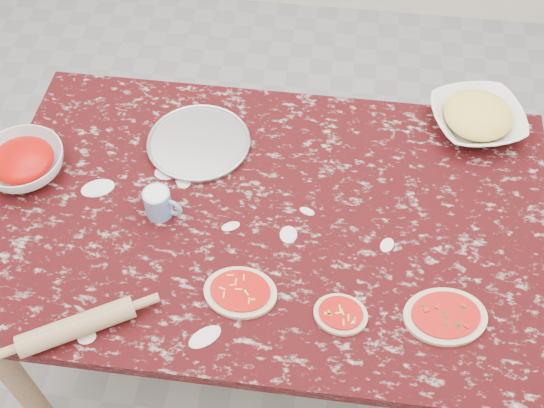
{
  "coord_description": "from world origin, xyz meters",
  "views": [
    {
      "loc": [
        0.14,
        -1.09,
        2.25
      ],
      "look_at": [
        0.0,
        0.0,
        0.8
      ],
      "focal_mm": 43.66,
      "sensor_mm": 36.0,
      "label": 1
    }
  ],
  "objects_px": {
    "worktable": "(272,231)",
    "rolling_pin": "(77,326)",
    "cheese_bowl": "(476,120)",
    "sauce_bowl": "(24,163)",
    "pizza_tray": "(199,143)",
    "flour_mug": "(159,203)"
  },
  "relations": [
    {
      "from": "rolling_pin",
      "to": "sauce_bowl",
      "type": "bearing_deg",
      "value": 122.71
    },
    {
      "from": "pizza_tray",
      "to": "cheese_bowl",
      "type": "xyz_separation_m",
      "value": [
        0.84,
        0.18,
        0.03
      ]
    },
    {
      "from": "rolling_pin",
      "to": "flour_mug",
      "type": "bearing_deg",
      "value": 73.06
    },
    {
      "from": "worktable",
      "to": "flour_mug",
      "type": "distance_m",
      "value": 0.34
    },
    {
      "from": "pizza_tray",
      "to": "cheese_bowl",
      "type": "distance_m",
      "value": 0.86
    },
    {
      "from": "sauce_bowl",
      "to": "rolling_pin",
      "type": "relative_size",
      "value": 0.85
    },
    {
      "from": "pizza_tray",
      "to": "sauce_bowl",
      "type": "height_order",
      "value": "sauce_bowl"
    },
    {
      "from": "rolling_pin",
      "to": "worktable",
      "type": "bearing_deg",
      "value": 44.39
    },
    {
      "from": "pizza_tray",
      "to": "sauce_bowl",
      "type": "bearing_deg",
      "value": -160.42
    },
    {
      "from": "sauce_bowl",
      "to": "cheese_bowl",
      "type": "bearing_deg",
      "value": 15.02
    },
    {
      "from": "worktable",
      "to": "sauce_bowl",
      "type": "xyz_separation_m",
      "value": [
        -0.74,
        0.06,
        0.12
      ]
    },
    {
      "from": "worktable",
      "to": "cheese_bowl",
      "type": "xyz_separation_m",
      "value": [
        0.58,
        0.42,
        0.12
      ]
    },
    {
      "from": "worktable",
      "to": "rolling_pin",
      "type": "xyz_separation_m",
      "value": [
        -0.43,
        -0.42,
        0.11
      ]
    },
    {
      "from": "sauce_bowl",
      "to": "flour_mug",
      "type": "height_order",
      "value": "flour_mug"
    },
    {
      "from": "worktable",
      "to": "rolling_pin",
      "type": "relative_size",
      "value": 5.57
    },
    {
      "from": "cheese_bowl",
      "to": "rolling_pin",
      "type": "height_order",
      "value": "cheese_bowl"
    },
    {
      "from": "cheese_bowl",
      "to": "flour_mug",
      "type": "bearing_deg",
      "value": -153.19
    },
    {
      "from": "pizza_tray",
      "to": "cheese_bowl",
      "type": "height_order",
      "value": "cheese_bowl"
    },
    {
      "from": "pizza_tray",
      "to": "flour_mug",
      "type": "relative_size",
      "value": 2.76
    },
    {
      "from": "pizza_tray",
      "to": "cheese_bowl",
      "type": "relative_size",
      "value": 1.11
    },
    {
      "from": "worktable",
      "to": "flour_mug",
      "type": "bearing_deg",
      "value": -173.76
    },
    {
      "from": "worktable",
      "to": "sauce_bowl",
      "type": "distance_m",
      "value": 0.75
    }
  ]
}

